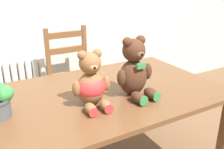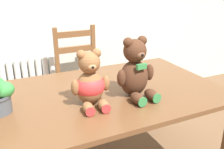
{
  "view_description": "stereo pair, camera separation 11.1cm",
  "coord_description": "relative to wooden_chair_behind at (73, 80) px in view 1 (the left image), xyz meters",
  "views": [
    {
      "loc": [
        -0.68,
        -0.86,
        1.42
      ],
      "look_at": [
        0.01,
        0.36,
        0.89
      ],
      "focal_mm": 40.0,
      "sensor_mm": 36.0,
      "label": 1
    },
    {
      "loc": [
        -0.58,
        -0.91,
        1.42
      ],
      "look_at": [
        0.01,
        0.36,
        0.89
      ],
      "focal_mm": 40.0,
      "sensor_mm": 36.0,
      "label": 2
    }
  ],
  "objects": [
    {
      "name": "dining_table",
      "position": [
        -0.11,
        -0.85,
        0.16
      ],
      "size": [
        1.58,
        0.97,
        0.73
      ],
      "color": "brown",
      "rests_on": "ground_plane"
    },
    {
      "name": "teddy_bear_left",
      "position": [
        -0.25,
        -0.98,
        0.37
      ],
      "size": [
        0.23,
        0.24,
        0.34
      ],
      "rotation": [
        0.0,
        0.0,
        3.07
      ],
      "color": "brown",
      "rests_on": "dining_table"
    },
    {
      "name": "wooden_chair_behind",
      "position": [
        0.0,
        0.0,
        0.0
      ],
      "size": [
        0.43,
        0.43,
        1.0
      ],
      "rotation": [
        0.0,
        0.0,
        3.14
      ],
      "color": "brown",
      "rests_on": "ground_plane"
    },
    {
      "name": "radiator",
      "position": [
        -0.56,
        0.38,
        -0.2
      ],
      "size": [
        0.79,
        0.1,
        0.65
      ],
      "color": "white",
      "rests_on": "ground_plane"
    },
    {
      "name": "teddy_bear_right",
      "position": [
        0.05,
        -0.98,
        0.4
      ],
      "size": [
        0.27,
        0.27,
        0.38
      ],
      "rotation": [
        0.0,
        0.0,
        3.21
      ],
      "color": "#472819",
      "rests_on": "dining_table"
    }
  ]
}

